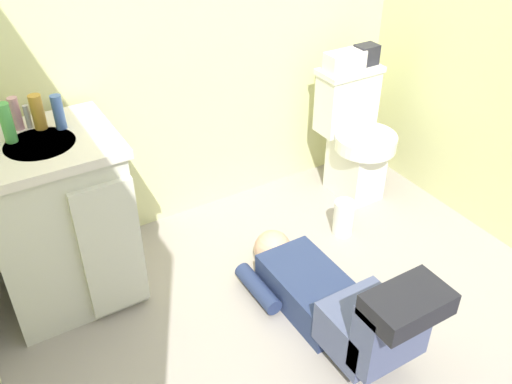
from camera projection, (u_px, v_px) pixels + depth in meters
ground_plane at (310, 332)px, 2.49m from camera, size 2.98×3.20×0.04m
toilet at (354, 136)px, 3.19m from camera, size 0.36×0.46×0.75m
vanity_cabinet at (60, 222)px, 2.44m from camera, size 0.60×0.53×0.82m
faucet at (28, 117)px, 2.28m from camera, size 0.02×0.02×0.10m
person_plumber at (336, 301)px, 2.37m from camera, size 0.39×1.06×0.52m
tissue_box at (345, 61)px, 2.99m from camera, size 0.22×0.11×0.10m
toiletry_bag at (366, 55)px, 3.05m from camera, size 0.12×0.09×0.11m
bottle_green at (7, 123)px, 2.17m from camera, size 0.05×0.05×0.16m
bottle_pink at (16, 113)px, 2.26m from camera, size 0.04×0.04×0.14m
bottle_amber at (38, 112)px, 2.26m from camera, size 0.05×0.05×0.15m
bottle_blue at (58, 112)px, 2.27m from camera, size 0.05×0.05×0.15m
paper_towel_roll at (343, 218)px, 2.99m from camera, size 0.11×0.11×0.20m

